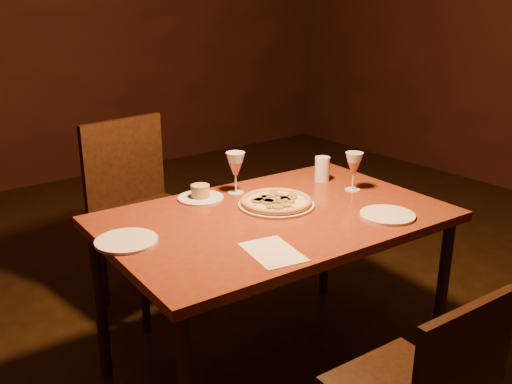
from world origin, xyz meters
TOP-DOWN VIEW (x-y plane):
  - floor at (0.00, 0.00)m, footprint 7.00×7.00m
  - back_wall at (0.00, 3.50)m, footprint 6.00×0.04m
  - dining_table at (-0.20, 0.19)m, footprint 1.42×0.96m
  - chair_far at (-0.36, 1.09)m, footprint 0.53×0.53m
  - pizza_plate at (-0.14, 0.26)m, footprint 0.32×0.32m
  - ramekin_saucer at (-0.34, 0.53)m, footprint 0.20×0.20m
  - wine_glass_far at (-0.18, 0.50)m, footprint 0.09×0.09m
  - wine_glass_right at (0.27, 0.21)m, footprint 0.08×0.08m
  - water_tumbler at (0.26, 0.39)m, footprint 0.07×0.07m
  - side_plate_left at (-0.81, 0.30)m, footprint 0.23×0.23m
  - side_plate_near at (0.14, -0.11)m, footprint 0.22×0.22m
  - menu_card at (-0.44, -0.09)m, footprint 0.21×0.26m

SIDE VIEW (x-z plane):
  - floor at x=0.00m, z-range 0.00..0.00m
  - chair_far at x=-0.36m, z-range 0.06..1.04m
  - dining_table at x=-0.20m, z-range 0.30..1.04m
  - menu_card at x=-0.44m, z-range 0.74..0.74m
  - side_plate_near at x=0.14m, z-range 0.74..0.75m
  - side_plate_left at x=-0.81m, z-range 0.74..0.75m
  - pizza_plate at x=-0.14m, z-range 0.74..0.77m
  - ramekin_saucer at x=-0.34m, z-range 0.73..0.79m
  - water_tumbler at x=0.26m, z-range 0.74..0.86m
  - wine_glass_right at x=0.27m, z-range 0.74..0.91m
  - wine_glass_far at x=-0.18m, z-range 0.74..0.93m
  - back_wall at x=0.00m, z-range 0.00..3.00m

